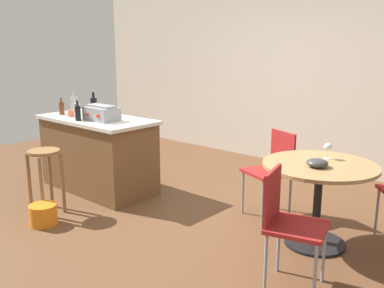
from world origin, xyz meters
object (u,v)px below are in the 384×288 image
at_px(cup_1, 71,113).
at_px(dining_table, 319,183).
at_px(plastic_bucket, 43,215).
at_px(bottle_3, 62,108).
at_px(cup_2, 93,110).
at_px(folding_chair_far, 288,219).
at_px(bottle_0, 73,105).
at_px(bottle_1, 94,105).
at_px(toolbox, 102,113).
at_px(bottle_2, 78,113).
at_px(kitchen_island, 98,154).
at_px(serving_bowl, 317,163).
at_px(bottle_4, 77,111).
at_px(cup_0, 113,112).
at_px(folding_chair_near, 273,167).
at_px(wooden_stool, 45,168).
at_px(wine_glass, 328,147).

bearing_deg(cup_1, dining_table, 9.63).
relative_size(dining_table, plastic_bucket, 3.64).
distance_m(bottle_3, cup_2, 0.39).
bearing_deg(folding_chair_far, bottle_0, 172.74).
height_order(folding_chair_far, cup_1, cup_1).
relative_size(bottle_1, cup_2, 2.32).
bearing_deg(bottle_0, cup_1, -41.84).
xyz_separation_m(toolbox, bottle_3, (-0.72, -0.07, -0.00)).
bearing_deg(plastic_bucket, dining_table, 31.97).
bearing_deg(bottle_0, dining_table, 6.56).
bearing_deg(bottle_2, bottle_3, 167.21).
relative_size(kitchen_island, serving_bowl, 8.34).
bearing_deg(bottle_4, cup_1, 165.57).
bearing_deg(cup_0, folding_chair_far, -13.21).
bearing_deg(bottle_3, cup_1, -5.28).
xyz_separation_m(folding_chair_near, bottle_2, (-2.01, -0.92, 0.45)).
bearing_deg(wooden_stool, kitchen_island, 104.87).
height_order(bottle_4, plastic_bucket, bottle_4).
bearing_deg(toolbox, cup_0, 119.11).
xyz_separation_m(kitchen_island, serving_bowl, (2.69, 0.24, 0.33)).
relative_size(cup_0, serving_bowl, 0.65).
bearing_deg(bottle_4, dining_table, 11.47).
xyz_separation_m(bottle_2, cup_2, (-0.23, 0.37, -0.04)).
distance_m(bottle_3, cup_0, 0.66).
height_order(bottle_1, cup_1, bottle_1).
bearing_deg(wooden_stool, dining_table, 25.70).
xyz_separation_m(cup_1, plastic_bucket, (0.76, -0.87, -0.82)).
bearing_deg(cup_1, wine_glass, 13.21).
bearing_deg(kitchen_island, plastic_bucket, -65.42).
relative_size(cup_1, serving_bowl, 0.59).
bearing_deg(plastic_bucket, bottle_0, 132.12).
bearing_deg(bottle_4, folding_chair_far, -4.29).
distance_m(cup_2, serving_bowl, 2.91).
bearing_deg(cup_1, folding_chair_far, -5.01).
height_order(kitchen_island, cup_1, cup_1).
relative_size(kitchen_island, folding_chair_near, 1.72).
distance_m(wooden_stool, cup_0, 1.16).
distance_m(dining_table, cup_0, 2.66).
bearing_deg(dining_table, kitchen_island, -172.57).
relative_size(folding_chair_near, toolbox, 2.17).
distance_m(cup_1, wine_glass, 3.01).
bearing_deg(plastic_bucket, bottle_1, 123.31).
height_order(folding_chair_near, bottle_2, bottle_2).
height_order(wooden_stool, bottle_0, bottle_0).
relative_size(folding_chair_near, plastic_bucket, 3.27).
bearing_deg(bottle_1, serving_bowl, 0.15).
bearing_deg(bottle_4, plastic_bucket, -56.34).
distance_m(kitchen_island, bottle_1, 0.69).
xyz_separation_m(folding_chair_near, bottle_1, (-2.37, -0.44, 0.46)).
distance_m(toolbox, cup_2, 0.46).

